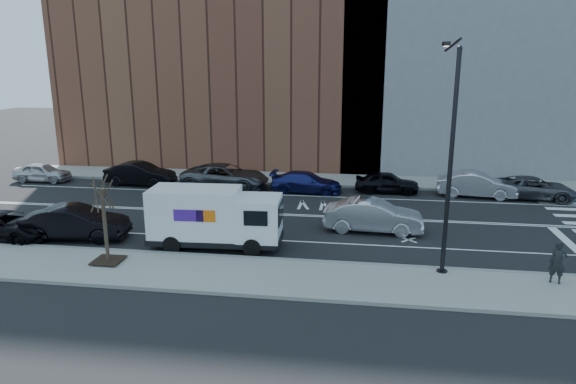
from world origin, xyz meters
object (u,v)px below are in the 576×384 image
(far_parked_a, at_px, (42,172))
(driving_sedan, at_px, (373,216))
(far_parked_b, at_px, (140,174))
(pedestrian, at_px, (558,262))
(fedex_van, at_px, (214,217))

(far_parked_a, relative_size, driving_sedan, 0.80)
(far_parked_a, relative_size, far_parked_b, 0.83)
(far_parked_b, relative_size, pedestrian, 2.87)
(far_parked_a, distance_m, driving_sedan, 24.74)
(far_parked_b, height_order, driving_sedan, driving_sedan)
(pedestrian, bearing_deg, fedex_van, -171.83)
(fedex_van, xyz_separation_m, driving_sedan, (7.36, 3.41, -0.65))
(far_parked_a, bearing_deg, fedex_van, -125.64)
(far_parked_b, bearing_deg, far_parked_a, 94.12)
(fedex_van, xyz_separation_m, far_parked_a, (-16.11, 11.21, -0.79))
(fedex_van, xyz_separation_m, far_parked_b, (-8.64, 11.21, -0.68))
(far_parked_a, bearing_deg, pedestrian, -114.77)
(driving_sedan, bearing_deg, far_parked_b, 66.92)
(driving_sedan, relative_size, pedestrian, 2.95)
(fedex_van, height_order, pedestrian, fedex_van)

